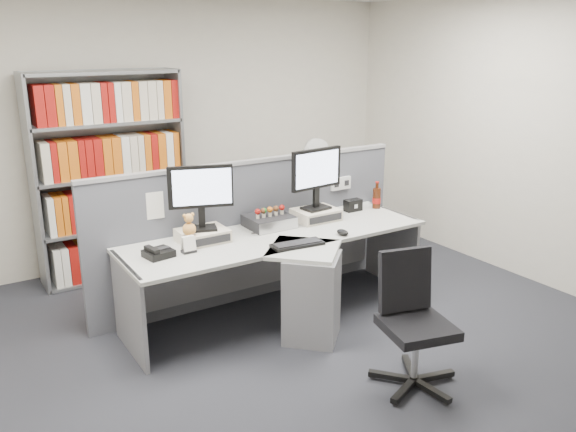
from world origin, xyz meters
TOP-DOWN VIEW (x-y plane):
  - ground at (0.00, 0.00)m, footprint 5.50×5.50m
  - room_shell at (0.00, 0.00)m, footprint 5.04×5.54m
  - partition at (0.00, 1.25)m, footprint 3.00×0.08m
  - desk at (0.00, 0.60)m, footprint 2.60×1.20m
  - monitor_riser_left at (-0.60, 0.98)m, footprint 0.38×0.31m
  - monitor_riser_right at (0.50, 0.98)m, footprint 0.38×0.31m
  - monitor_left at (-0.60, 0.98)m, footprint 0.49×0.22m
  - monitor_right at (0.50, 0.98)m, footprint 0.53×0.20m
  - desktop_pc at (0.04, 1.02)m, footprint 0.38×0.34m
  - figurines at (0.03, 1.01)m, footprint 0.29×0.05m
  - keyboard at (-0.02, 0.49)m, footprint 0.43×0.20m
  - mouse at (0.44, 0.51)m, footprint 0.08×0.12m
  - desk_phone at (-1.03, 0.83)m, footprint 0.23×0.21m
  - desk_calendar at (-0.80, 0.80)m, footprint 0.11×0.08m
  - plush_toy at (-0.75, 0.89)m, footprint 0.10×0.10m
  - speaker at (0.96, 1.03)m, footprint 0.16×0.09m
  - cola_bottle at (1.21, 0.99)m, footprint 0.08×0.08m
  - shelving_unit at (-0.90, 2.44)m, footprint 1.41×0.40m
  - filing_cabinet at (1.20, 1.99)m, footprint 0.45×0.61m
  - desk_fan at (1.20, 1.99)m, footprint 0.33×0.19m
  - office_chair at (0.23, -0.56)m, footprint 0.60×0.60m

SIDE VIEW (x-z plane):
  - ground at x=0.00m, z-range 0.00..0.00m
  - filing_cabinet at x=1.20m, z-range 0.00..0.70m
  - desk at x=0.00m, z-range 0.10..0.82m
  - office_chair at x=0.23m, z-range 0.03..0.94m
  - partition at x=0.00m, z-range 0.01..1.29m
  - keyboard at x=-0.02m, z-range 0.72..0.75m
  - mouse at x=0.44m, z-range 0.72..0.77m
  - desk_phone at x=-1.03m, z-range 0.71..0.79m
  - desktop_pc at x=0.04m, z-range 0.72..0.82m
  - monitor_riser_left at x=-0.60m, z-range 0.72..0.82m
  - monitor_riser_right at x=0.50m, z-range 0.72..0.82m
  - desk_calendar at x=-0.80m, z-range 0.71..0.84m
  - speaker at x=0.96m, z-range 0.72..0.83m
  - cola_bottle at x=1.21m, z-range 0.69..0.95m
  - figurines at x=0.03m, z-range 0.83..0.91m
  - plush_toy at x=-0.75m, z-range 0.81..0.99m
  - shelving_unit at x=-0.90m, z-range -0.02..1.98m
  - desk_fan at x=1.20m, z-range 0.77..1.32m
  - monitor_left at x=-0.60m, z-range 0.87..1.39m
  - monitor_right at x=0.50m, z-range 0.87..1.42m
  - room_shell at x=0.00m, z-range 0.43..3.15m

